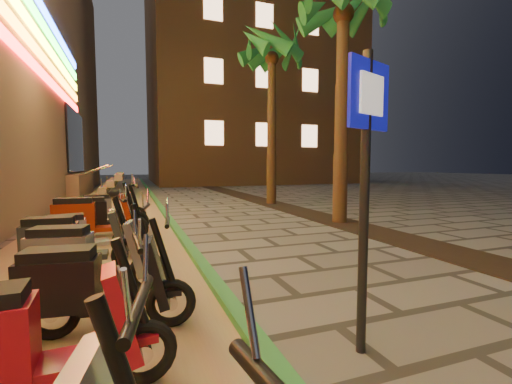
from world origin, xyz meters
name	(u,v)px	position (x,y,z in m)	size (l,w,h in m)	color
parking_strip	(108,218)	(-2.60, 10.00, 0.01)	(3.40, 60.00, 0.01)	#8C7251
green_curb	(166,214)	(-0.90, 10.00, 0.05)	(0.18, 60.00, 0.10)	#2A7034
planting_strip	(390,236)	(3.60, 5.00, 0.01)	(1.20, 40.00, 0.02)	black
apartment_block	(244,55)	(9.00, 32.00, 12.50)	(18.00, 16.06, 25.00)	brown
palm_c	(344,13)	(3.60, 7.00, 5.73)	(2.97, 3.02, 6.91)	#472D19
palm_d	(272,58)	(3.60, 12.00, 5.94)	(2.97, 3.02, 7.16)	#472D19
pedestrian_sign	(366,161)	(-0.07, 1.18, 1.65)	(0.54, 0.23, 2.55)	black
scooter_5	(19,343)	(-2.62, 1.32, 0.49)	(1.59, 0.56, 1.12)	black
scooter_6	(88,286)	(-2.32, 2.31, 0.49)	(1.59, 0.60, 1.12)	black
scooter_7	(83,257)	(-2.50, 3.39, 0.50)	(1.64, 0.70, 1.15)	black
scooter_8	(70,243)	(-2.76, 4.29, 0.51)	(1.64, 0.58, 1.16)	black
scooter_9	(81,234)	(-2.75, 5.29, 0.45)	(1.47, 0.60, 1.03)	black
scooter_10	(90,218)	(-2.72, 6.39, 0.55)	(1.80, 0.63, 1.27)	black
scooter_11	(102,214)	(-2.56, 7.33, 0.51)	(1.66, 0.62, 1.16)	black
scooter_12	(107,209)	(-2.52, 8.47, 0.49)	(1.60, 0.68, 1.12)	black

